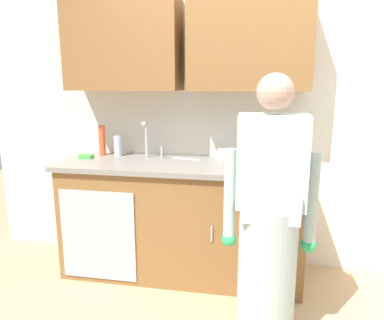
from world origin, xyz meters
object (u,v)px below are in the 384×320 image
Objects in this scene: cup_by_sink at (221,154)px; sink at (146,163)px; knife_on_counter at (186,159)px; bottle_water_tall at (102,140)px; bottle_cleaner_spray at (248,149)px; bottle_soap at (267,146)px; sponge at (86,156)px; person_at_sink at (268,237)px; bottle_dish_liquid at (279,149)px; bottle_water_short at (118,146)px.

sink is at bearing -164.13° from cup_by_sink.
sink is at bearing 35.70° from knife_on_counter.
bottle_water_tall reaches higher than knife_on_counter.
bottle_cleaner_spray is 0.15m from bottle_soap.
sponge is at bearing 177.54° from sink.
bottle_soap is 1.11× the size of knife_on_counter.
bottle_cleaner_spray is 0.72× the size of bottle_soap.
bottle_water_tall is 0.76m from knife_on_counter.
person_at_sink is 1.70m from sponge.
person_at_sink is at bearing -32.84° from bottle_water_tall.
bottle_soap reaches higher than bottle_dish_liquid.
sink reaches higher than knife_on_counter.
sink is 1.24m from person_at_sink.
bottle_water_tall is at bearing 59.39° from sponge.
knife_on_counter is at bearing 24.08° from sink.
person_at_sink is 1.00m from bottle_dish_liquid.
bottle_dish_liquid is 0.85× the size of knife_on_counter.
sink is 0.33m from knife_on_counter.
bottle_water_short is 2.00× the size of cup_by_sink.
bottle_water_short is (-1.35, -0.03, -0.02)m from bottle_dish_liquid.
bottle_dish_liquid is (1.05, 0.19, 0.12)m from sink.
bottle_water_short is (-1.11, 0.01, -0.01)m from bottle_cleaner_spray.
bottle_water_tall is 1.27× the size of bottle_dish_liquid.
bottle_cleaner_spray is (-0.15, 0.89, 0.34)m from person_at_sink.
person_at_sink reaches higher than bottle_dish_liquid.
bottle_soap is at bearing 8.34° from sink.
cup_by_sink is (-0.22, 0.02, -0.05)m from bottle_cleaner_spray.
person_at_sink reaches higher than sink.
person_at_sink is 6.21× the size of bottle_water_tall.
bottle_soap is at bearing 90.53° from person_at_sink.
person_at_sink reaches higher than bottle_water_short.
bottle_water_tall is 1.50× the size of bottle_water_short.
person_at_sink is at bearing -35.53° from bottle_water_short.
bottle_water_short is at bearing -3.25° from bottle_water_tall.
bottle_water_tall is 3.00× the size of cup_by_sink.
bottle_water_short is at bearing 179.47° from bottle_cleaner_spray.
bottle_dish_liquid is 0.46m from cup_by_sink.
bottle_cleaner_spray is at bearing 10.45° from sink.
sink is 4.55× the size of sponge.
bottle_dish_liquid is at bearing 2.70° from cup_by_sink.
bottle_water_tall reaches higher than sponge.
cup_by_sink is 0.29m from knife_on_counter.
person_at_sink reaches higher than bottle_soap.
sink is at bearing 142.35° from person_at_sink.
bottle_soap reaches higher than bottle_water_short.
cup_by_sink is at bearing 15.87° from sink.
person_at_sink is 1.59m from bottle_water_short.
person_at_sink reaches higher than cup_by_sink.
bottle_soap is 1.25m from bottle_water_short.
bottle_water_short is (-0.30, 0.16, 0.10)m from sink.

